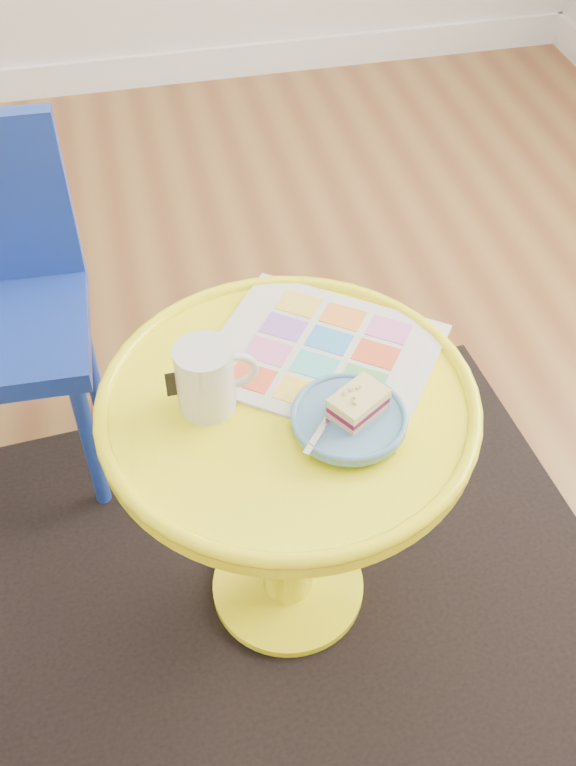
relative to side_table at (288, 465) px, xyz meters
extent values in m
plane|color=brown|center=(-0.36, 0.22, -0.41)|extent=(4.00, 4.00, 0.00)
cube|color=white|center=(-0.36, 2.21, -0.35)|extent=(4.00, 0.02, 0.12)
cube|color=black|center=(0.00, 0.00, -0.40)|extent=(1.38, 1.19, 0.01)
cylinder|color=#FFF415|center=(0.00, 0.00, -0.39)|extent=(0.30, 0.30, 0.03)
cylinder|color=#FFF415|center=(0.00, 0.00, -0.13)|extent=(0.10, 0.10, 0.51)
cylinder|color=#FFF415|center=(0.00, 0.00, 0.14)|extent=(0.60, 0.60, 0.03)
cylinder|color=navy|center=(-0.35, 0.31, -0.23)|extent=(0.03, 0.03, 0.36)
cylinder|color=navy|center=(-0.34, 0.59, -0.23)|extent=(0.03, 0.03, 0.36)
cube|color=navy|center=(-0.48, 0.45, -0.01)|extent=(0.36, 0.36, 0.05)
cube|color=silver|center=(0.08, 0.09, 0.16)|extent=(0.46, 0.45, 0.01)
cylinder|color=silver|center=(-0.12, 0.02, 0.22)|extent=(0.09, 0.09, 0.12)
torus|color=silver|center=(-0.07, 0.02, 0.22)|extent=(0.07, 0.01, 0.07)
cylinder|color=#D1B78C|center=(-0.12, 0.02, 0.27)|extent=(0.08, 0.08, 0.01)
cylinder|color=teal|center=(0.08, -0.07, 0.17)|extent=(0.07, 0.07, 0.01)
cylinder|color=teal|center=(0.08, -0.07, 0.18)|extent=(0.17, 0.17, 0.01)
cube|color=#D3BC8C|center=(0.09, -0.07, 0.19)|extent=(0.10, 0.09, 0.01)
cube|color=maroon|center=(0.09, -0.07, 0.20)|extent=(0.10, 0.09, 0.01)
cube|color=#EADB8C|center=(0.09, -0.07, 0.21)|extent=(0.10, 0.09, 0.01)
cube|color=silver|center=(0.03, -0.09, 0.19)|extent=(0.08, 0.10, 0.00)
cube|color=silver|center=(0.08, -0.03, 0.19)|extent=(0.04, 0.04, 0.00)
camera|label=1|loc=(-0.20, -0.88, 1.14)|focal=40.00mm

